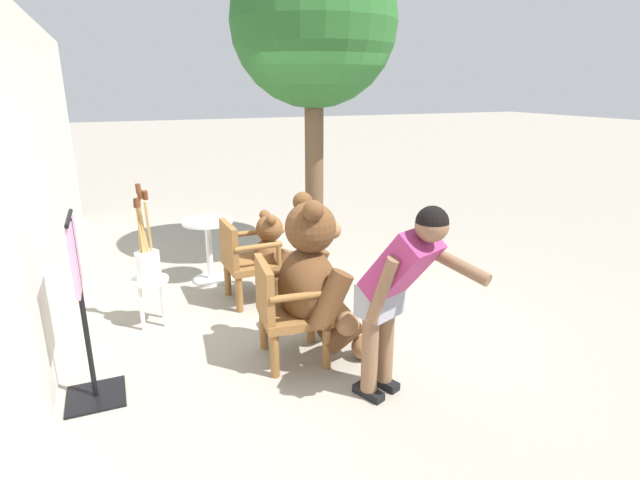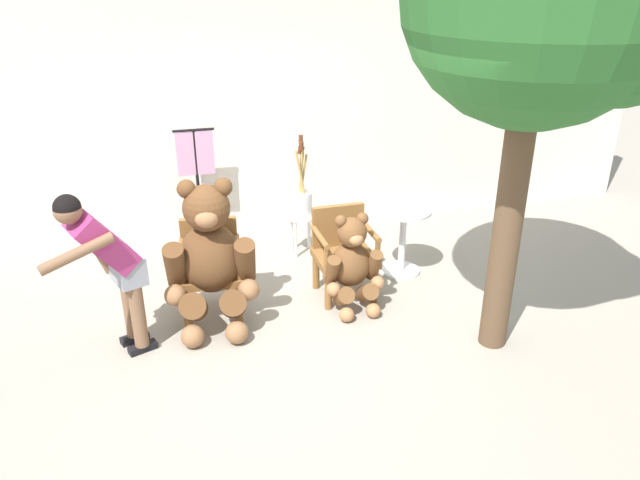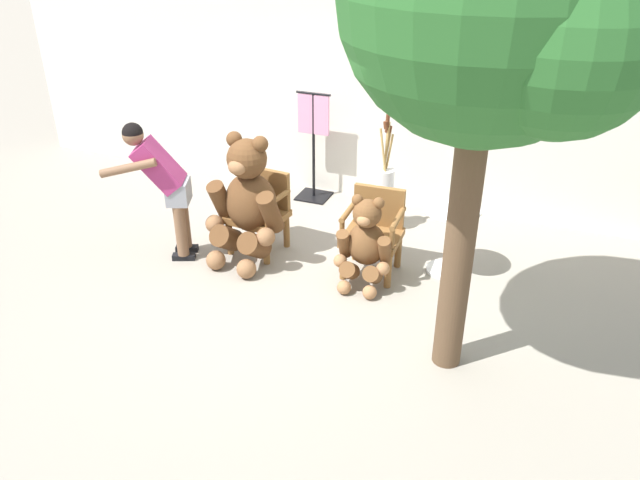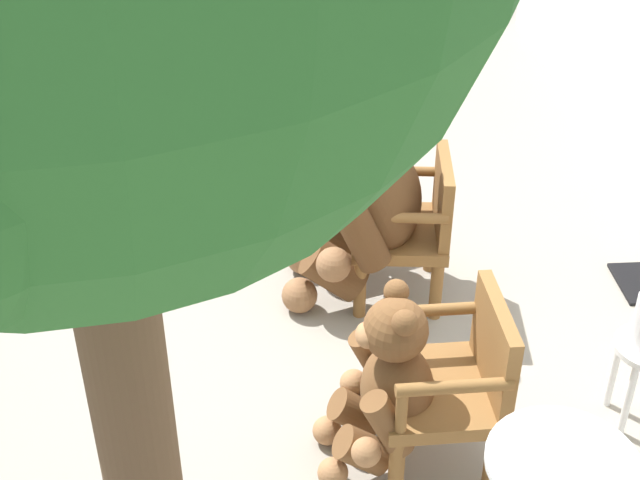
# 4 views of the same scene
# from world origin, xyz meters

# --- Properties ---
(ground_plane) EXTENTS (60.00, 60.00, 0.00)m
(ground_plane) POSITION_xyz_m (0.00, 0.00, 0.00)
(ground_plane) COLOR gray
(wooden_chair_left) EXTENTS (0.61, 0.57, 0.86)m
(wooden_chair_left) POSITION_xyz_m (-0.63, 0.60, 0.46)
(wooden_chair_left) COLOR brown
(wooden_chair_left) RESTS_ON ground
(wooden_chair_right) EXTENTS (0.58, 0.54, 0.86)m
(wooden_chair_right) POSITION_xyz_m (0.64, 0.60, 0.46)
(wooden_chair_right) COLOR brown
(wooden_chair_right) RESTS_ON ground
(teddy_bear_large) EXTENTS (0.83, 0.81, 1.37)m
(teddy_bear_large) POSITION_xyz_m (-0.65, 0.34, 0.67)
(teddy_bear_large) COLOR brown
(teddy_bear_large) RESTS_ON ground
(teddy_bear_small) EXTENTS (0.56, 0.53, 0.94)m
(teddy_bear_small) POSITION_xyz_m (0.64, 0.30, 0.46)
(teddy_bear_small) COLOR brown
(teddy_bear_small) RESTS_ON ground
(person_visitor) EXTENTS (0.75, 0.68, 1.48)m
(person_visitor) POSITION_xyz_m (-1.46, 0.08, 0.89)
(person_visitor) COLOR black
(person_visitor) RESTS_ON ground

